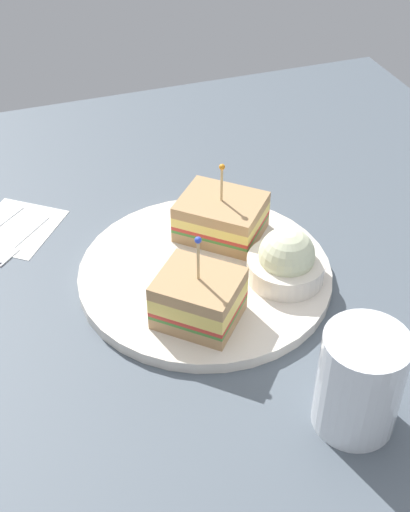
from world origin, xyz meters
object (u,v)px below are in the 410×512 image
at_px(sandwich_half_front, 221,217).
at_px(coleslaw_bowl, 286,261).
at_px(plate, 205,274).
at_px(drink_glass, 359,385).
at_px(sandwich_half_back, 199,298).
at_px(napkin, 16,228).
at_px(fork, 11,248).

relative_size(sandwich_half_front, coleslaw_bowl, 1.42).
height_order(plate, drink_glass, drink_glass).
height_order(sandwich_half_back, drink_glass, sandwich_half_back).
relative_size(plate, napkin, 2.71).
bearing_deg(drink_glass, sandwich_half_back, 30.67).
bearing_deg(sandwich_half_back, sandwich_half_front, -29.13).
xyz_separation_m(sandwich_half_front, fork, (0.07, 0.25, -0.04)).
xyz_separation_m(coleslaw_bowl, drink_glass, (-0.19, 0.02, 0.01)).
bearing_deg(plate, fork, 58.03).
xyz_separation_m(napkin, fork, (-0.04, 0.01, 0.00)).
distance_m(sandwich_half_front, coleslaw_bowl, 0.11).
height_order(plate, fork, plate).
height_order(drink_glass, fork, drink_glass).
relative_size(sandwich_half_back, fork, 1.16).
bearing_deg(sandwich_half_front, napkin, 64.57).
distance_m(sandwich_half_back, coleslaw_bowl, 0.12).
bearing_deg(napkin, drink_glass, -147.44).
xyz_separation_m(plate, coleslaw_bowl, (-0.04, -0.08, 0.03)).
height_order(coleslaw_bowl, fork, coleslaw_bowl).
bearing_deg(plate, sandwich_half_back, 155.99).
bearing_deg(coleslaw_bowl, drink_glass, 174.95).
distance_m(plate, sandwich_half_front, 0.08).
bearing_deg(drink_glass, plate, 15.30).
distance_m(coleslaw_bowl, napkin, 0.35).
height_order(sandwich_half_front, coleslaw_bowl, sandwich_half_front).
height_order(sandwich_half_back, napkin, sandwich_half_back).
distance_m(plate, napkin, 0.26).
bearing_deg(fork, sandwich_half_back, -139.07).
relative_size(plate, sandwich_half_back, 2.66).
bearing_deg(drink_glass, coleslaw_bowl, -5.05).
bearing_deg(drink_glass, fork, 36.67).
bearing_deg(coleslaw_bowl, sandwich_half_back, 105.05).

